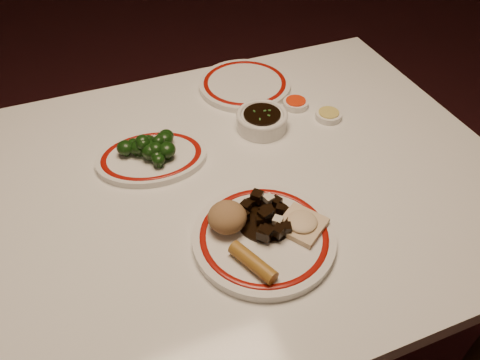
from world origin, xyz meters
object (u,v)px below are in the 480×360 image
(soy_bowl, at_px, (262,121))
(broccoli_plate, at_px, (152,157))
(stirfry_heap, at_px, (266,217))
(spring_roll, at_px, (253,262))
(dining_table, at_px, (228,208))
(fried_wonton, at_px, (302,224))
(broccoli_pile, at_px, (150,146))
(rice_mound, at_px, (227,217))
(main_plate, at_px, (264,237))

(soy_bowl, bearing_deg, broccoli_plate, -175.93)
(stirfry_heap, relative_size, soy_bowl, 1.02)
(spring_roll, distance_m, soy_bowl, 0.42)
(dining_table, height_order, soy_bowl, soy_bowl)
(spring_roll, distance_m, fried_wonton, 0.13)
(broccoli_plate, bearing_deg, soy_bowl, 4.07)
(broccoli_plate, distance_m, broccoli_pile, 0.03)
(dining_table, xyz_separation_m, spring_roll, (-0.04, -0.24, 0.12))
(rice_mound, bearing_deg, stirfry_heap, -12.20)
(stirfry_heap, xyz_separation_m, soy_bowl, (0.12, 0.29, -0.01))
(dining_table, distance_m, rice_mound, 0.20)
(stirfry_heap, distance_m, broccoli_pile, 0.31)
(dining_table, bearing_deg, main_plate, -88.36)
(rice_mound, distance_m, fried_wonton, 0.14)
(main_plate, xyz_separation_m, fried_wonton, (0.07, -0.01, 0.02))
(dining_table, relative_size, broccoli_pile, 9.35)
(main_plate, relative_size, soy_bowl, 2.43)
(dining_table, distance_m, main_plate, 0.21)
(rice_mound, xyz_separation_m, soy_bowl, (0.19, 0.27, -0.02))
(dining_table, bearing_deg, soy_bowl, 44.39)
(fried_wonton, bearing_deg, broccoli_plate, 124.44)
(stirfry_heap, relative_size, broccoli_pile, 0.95)
(broccoli_plate, relative_size, soy_bowl, 2.23)
(dining_table, relative_size, broccoli_plate, 4.50)
(rice_mound, xyz_separation_m, fried_wonton, (0.13, -0.05, -0.02))
(fried_wonton, xyz_separation_m, soy_bowl, (0.06, 0.33, -0.01))
(spring_roll, relative_size, fried_wonton, 0.89)
(fried_wonton, bearing_deg, dining_table, 112.09)
(broccoli_pile, height_order, soy_bowl, broccoli_pile)
(main_plate, xyz_separation_m, soy_bowl, (0.13, 0.32, 0.01))
(dining_table, height_order, rice_mound, rice_mound)
(fried_wonton, height_order, stirfry_heap, stirfry_heap)
(fried_wonton, bearing_deg, broccoli_pile, 124.23)
(broccoli_plate, bearing_deg, spring_roll, -75.58)
(stirfry_heap, height_order, soy_bowl, stirfry_heap)
(stirfry_heap, bearing_deg, rice_mound, 167.80)
(dining_table, xyz_separation_m, rice_mound, (-0.05, -0.14, 0.14))
(spring_roll, height_order, broccoli_plate, spring_roll)
(main_plate, distance_m, soy_bowl, 0.34)
(dining_table, xyz_separation_m, broccoli_pile, (-0.13, 0.12, 0.13))
(fried_wonton, bearing_deg, soy_bowl, 79.35)
(main_plate, distance_m, fried_wonton, 0.07)
(spring_roll, bearing_deg, rice_mound, 71.50)
(main_plate, xyz_separation_m, broccoli_plate, (-0.14, 0.30, -0.00))
(main_plate, bearing_deg, broccoli_pile, 114.70)
(spring_roll, xyz_separation_m, broccoli_plate, (-0.09, 0.36, -0.02))
(main_plate, relative_size, spring_roll, 3.02)
(fried_wonton, relative_size, soy_bowl, 0.90)
(dining_table, distance_m, spring_roll, 0.27)
(dining_table, relative_size, stirfry_heap, 9.82)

